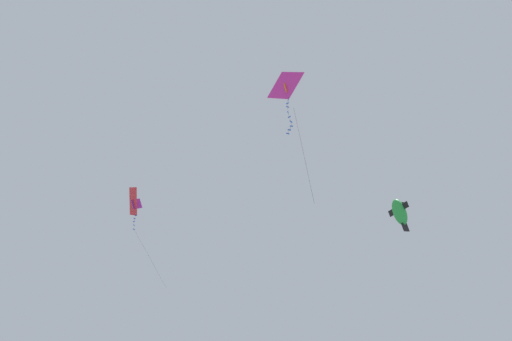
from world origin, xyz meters
TOP-DOWN VIEW (x-y plane):
  - kite_fish_far_centre at (-0.52, 8.82)m, footprint 1.11×1.30m
  - kite_delta_near_left at (6.55, 8.13)m, footprint 1.35×2.00m
  - kite_delta_low_drifter at (6.37, -10.16)m, footprint 3.57×3.83m

SIDE VIEW (x-z plane):
  - kite_fish_far_centre at x=-0.52m, z-range 33.67..35.61m
  - kite_delta_near_left at x=6.55m, z-range 36.12..44.46m
  - kite_delta_low_drifter at x=6.37m, z-range 38.67..46.27m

